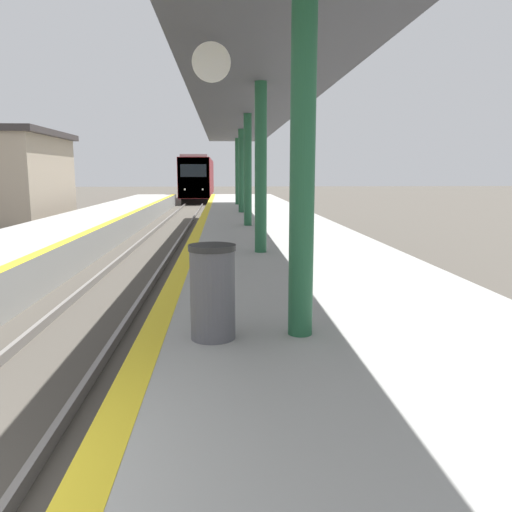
% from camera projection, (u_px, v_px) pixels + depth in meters
% --- Properties ---
extents(train, '(2.70, 17.62, 4.25)m').
position_uv_depth(train, '(199.00, 178.00, 50.17)').
color(train, black).
rests_on(train, ground).
extents(station_canopy, '(3.25, 28.87, 3.87)m').
position_uv_depth(station_canopy, '(248.00, 114.00, 16.25)').
color(station_canopy, '#1E5133').
rests_on(station_canopy, platform_right).
extents(trash_bin, '(0.50, 0.50, 1.01)m').
position_uv_depth(trash_bin, '(213.00, 292.00, 5.27)').
color(trash_bin, '#4C4C51').
rests_on(trash_bin, platform_right).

